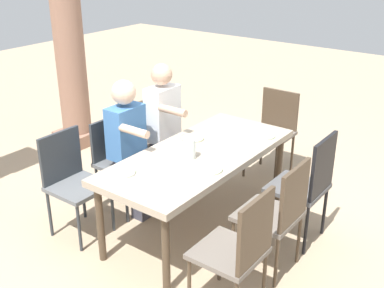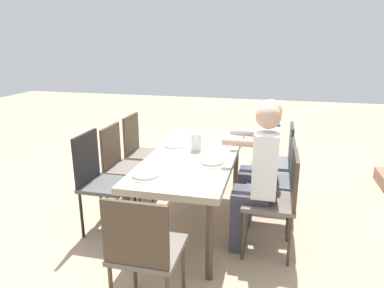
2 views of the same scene
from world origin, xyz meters
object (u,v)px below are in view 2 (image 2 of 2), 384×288
Objects in this scene: chair_east_south at (99,176)px; chair_mid_north at (278,176)px; dining_table at (193,160)px; plate_1 at (175,145)px; plate_3 at (146,174)px; plate_2 at (212,162)px; chair_west_north at (279,158)px; diner_woman_green at (261,158)px; chair_head_east at (144,248)px; diner_man_white at (257,175)px; plate_0 at (228,137)px; chair_mid_south at (122,162)px; chair_east_north at (279,196)px; chair_west_south at (140,148)px; water_pitcher at (196,143)px.

chair_mid_north is at bearing 106.99° from chair_east_south.
chair_east_south reaches higher than dining_table.
plate_1 and plate_3 have the same top height.
plate_1 is 0.64m from plate_2.
diner_woman_green is (0.56, -0.19, 0.17)m from chair_west_north.
diner_man_white is (-1.01, 0.65, 0.17)m from chair_head_east.
plate_3 is at bearing -20.99° from plate_0.
plate_1 is at bearing -132.15° from plate_2.
plate_2 is (-1.17, 0.23, 0.20)m from chair_head_east.
chair_east_south is (0.51, -0.00, 0.03)m from chair_mid_south.
chair_east_north is at bearing 74.81° from plate_2.
plate_1 is at bearing 51.29° from chair_west_south.
diner_woman_green reaches higher than chair_mid_north.
chair_mid_north is (0.56, -0.01, -0.01)m from chair_west_north.
plate_1 is (-0.23, -0.25, 0.07)m from dining_table.
dining_table is at bearing -76.97° from diner_woman_green.
plate_3 is (1.33, -0.51, -0.00)m from plate_0.
chair_east_south is at bearing -57.49° from chair_west_north.
water_pitcher is (-0.50, 0.84, 0.25)m from chair_east_south.
chair_west_north is at bearing 108.43° from chair_mid_south.
chair_mid_south is 1.50m from diner_woman_green.
chair_mid_north is 1.73m from chair_head_east.
diner_man_white is at bearing 54.37° from chair_west_south.
plate_1 is (-0.08, -0.90, 0.05)m from diner_woman_green.
plate_2 is 0.93× the size of plate_3.
chair_east_north is at bearing 140.20° from chair_head_east.
diner_woman_green is (-0.00, 1.49, 0.16)m from chair_mid_south.
diner_man_white is at bearing 107.23° from plate_3.
chair_mid_north is 1.75m from chair_east_south.
plate_2 is at bearing 33.77° from water_pitcher.
plate_3 is at bearing -72.77° from diner_man_white.
chair_west_south is at bearing -128.71° from plate_1.
chair_mid_north is (-0.15, 0.83, -0.15)m from dining_table.
plate_1 is 0.87m from plate_3.
diner_woman_green reaches higher than water_pitcher.
chair_head_east is (1.51, 0.84, 0.01)m from chair_mid_south.
chair_west_north is at bearing 161.57° from diner_woman_green.
chair_east_south is at bearing -71.00° from diner_woman_green.
plate_0 is at bearing -151.02° from chair_east_north.
plate_1 is 1.09× the size of plate_2.
plate_0 is (-1.05, 1.10, 0.18)m from chair_east_south.
chair_mid_north is at bearing 90.00° from chair_mid_south.
plate_0 is at bearing 154.82° from water_pitcher.
plate_2 is (0.20, 0.23, 0.07)m from dining_table.
chair_east_north reaches higher than plate_1.
chair_west_north is at bearing 169.90° from diner_man_white.
chair_head_east reaches higher than plate_3.
diner_woman_green is 5.52× the size of plate_3.
chair_mid_south is at bearing -63.82° from plate_0.
plate_0 is 1.05× the size of plate_2.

